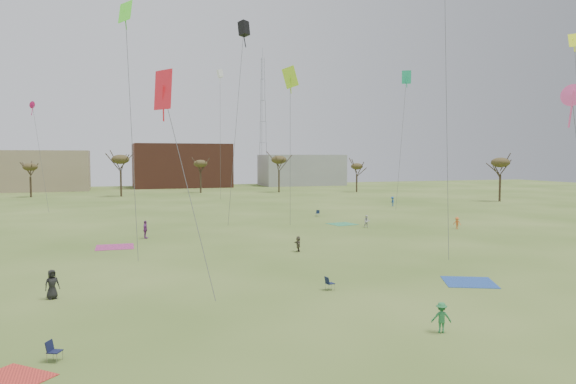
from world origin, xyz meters
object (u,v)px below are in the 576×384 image
object	(u,v)px
flyer_near_center	(441,317)
radio_tower	(263,121)
camp_chair_left	(54,355)
camp_chair_center	(330,286)
camp_chair_right	(317,214)

from	to	relation	value
flyer_near_center	radio_tower	bearing A→B (deg)	-80.23
camp_chair_left	camp_chair_center	world-z (taller)	same
camp_chair_left	camp_chair_right	size ratio (longest dim) A/B	1.00
camp_chair_right	radio_tower	distance (m)	89.18
camp_chair_center	camp_chair_right	size ratio (longest dim) A/B	1.00
camp_chair_left	radio_tower	distance (m)	142.04
camp_chair_center	camp_chair_right	distance (m)	42.42
camp_chair_center	radio_tower	bearing A→B (deg)	-21.32
camp_chair_left	camp_chair_right	xyz separation A→B (m)	(30.63, 47.10, 0.00)
flyer_near_center	camp_chair_right	distance (m)	50.84
camp_chair_center	radio_tower	world-z (taller)	radio_tower
radio_tower	camp_chair_right	bearing A→B (deg)	-100.80
flyer_near_center	camp_chair_center	world-z (taller)	flyer_near_center
flyer_near_center	camp_chair_left	world-z (taller)	flyer_near_center
camp_chair_left	camp_chair_right	bearing A→B (deg)	-6.16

